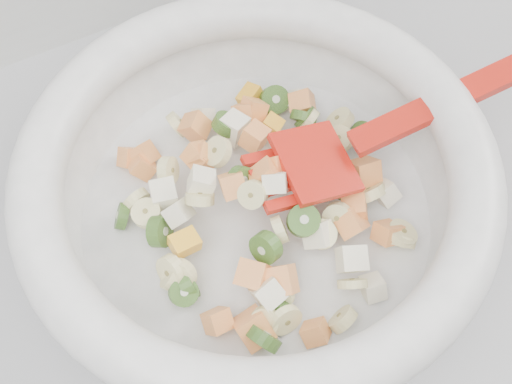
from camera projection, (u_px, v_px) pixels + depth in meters
name	position (u px, v px, depth m)	size (l,w,h in m)	color
counter	(275.00, 352.00, 0.96)	(2.00, 0.60, 0.90)	#A2A2A7
mixing_bowl	(257.00, 185.00, 0.52)	(0.50, 0.38, 0.12)	white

